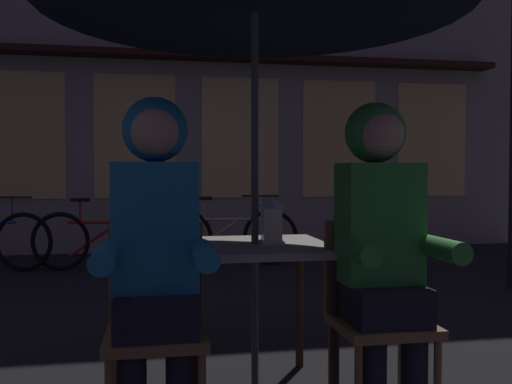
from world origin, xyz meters
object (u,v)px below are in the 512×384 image
object	(u,v)px
chair_left	(156,317)
person_right_hooded	(381,229)
chair_right	(376,307)
bicycle_second	(106,240)
lantern	(271,219)
bicycle_third	(227,236)
cafe_table	(255,264)
person_left_hooded	(156,233)

from	to	relation	value
chair_left	person_right_hooded	distance (m)	1.03
chair_right	person_right_hooded	world-z (taller)	person_right_hooded
bicycle_second	lantern	bearing A→B (deg)	-73.09
lantern	chair_right	world-z (taller)	lantern
lantern	person_right_hooded	bearing A→B (deg)	-44.68
lantern	bicycle_third	distance (m)	3.91
chair_right	bicycle_third	world-z (taller)	chair_right
cafe_table	chair_left	xyz separation A→B (m)	(-0.48, -0.37, -0.15)
lantern	person_left_hooded	world-z (taller)	person_left_hooded
chair_left	cafe_table	bearing A→B (deg)	37.55
bicycle_second	chair_left	bearing A→B (deg)	-81.98
chair_left	chair_right	xyz separation A→B (m)	(0.96, 0.00, 0.00)
lantern	bicycle_second	xyz separation A→B (m)	(-1.13, 3.71, -0.51)
lantern	cafe_table	bearing A→B (deg)	160.20
cafe_table	chair_right	distance (m)	0.62
person_left_hooded	person_right_hooded	distance (m)	0.96
chair_right	person_left_hooded	size ratio (longest dim) A/B	0.62
person_right_hooded	lantern	bearing A→B (deg)	135.32
cafe_table	chair_right	size ratio (longest dim) A/B	0.85
lantern	person_right_hooded	distance (m)	0.57
person_left_hooded	cafe_table	bearing A→B (deg)	41.57
cafe_table	chair_left	distance (m)	0.62
person_left_hooded	bicycle_second	distance (m)	4.18
bicycle_second	cafe_table	bearing A→B (deg)	-74.08
cafe_table	chair_left	bearing A→B (deg)	-142.45
chair_right	bicycle_third	size ratio (longest dim) A/B	0.52
chair_left	bicycle_second	world-z (taller)	chair_left
chair_right	bicycle_third	distance (m)	4.22
chair_left	chair_right	size ratio (longest dim) A/B	1.00
chair_left	person_right_hooded	xyz separation A→B (m)	(0.96, -0.06, 0.36)
lantern	chair_right	xyz separation A→B (m)	(0.40, -0.34, -0.37)
chair_right	person_right_hooded	xyz separation A→B (m)	(0.00, -0.06, 0.36)
bicycle_second	person_right_hooded	bearing A→B (deg)	-69.57
chair_left	chair_right	bearing A→B (deg)	0.00
cafe_table	person_left_hooded	distance (m)	0.67
person_left_hooded	bicycle_third	size ratio (longest dim) A/B	0.84
chair_left	person_right_hooded	size ratio (longest dim) A/B	0.62
bicycle_second	bicycle_third	size ratio (longest dim) A/B	1.01
person_right_hooded	bicycle_third	bearing A→B (deg)	91.85
person_right_hooded	bicycle_third	world-z (taller)	person_right_hooded
person_right_hooded	bicycle_third	distance (m)	4.30
cafe_table	chair_right	xyz separation A→B (m)	(0.48, -0.37, -0.15)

